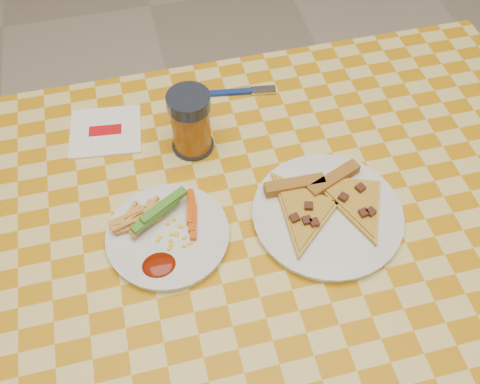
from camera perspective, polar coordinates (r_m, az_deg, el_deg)
The scene contains 9 objects.
ground at distance 1.57m, azimuth 0.20°, elevation -19.37°, with size 8.00×8.00×0.00m, color beige.
table at distance 0.94m, azimuth 0.32°, elevation -7.38°, with size 1.28×0.88×0.76m.
plate_left at distance 0.88m, azimuth -7.67°, elevation -4.69°, with size 0.20×0.20×0.01m, color silver.
plate_right at distance 0.91m, azimuth 9.27°, elevation -2.44°, with size 0.25×0.25×0.01m, color silver.
fries_veggies at distance 0.88m, azimuth -8.49°, elevation -3.46°, with size 0.16×0.15×0.04m.
pizza_slices at distance 0.90m, azimuth 9.20°, elevation -1.13°, with size 0.25×0.23×0.02m.
drink_glass at distance 0.96m, azimuth -5.28°, elevation 7.37°, with size 0.08×0.08×0.13m.
napkin at distance 1.05m, azimuth -14.15°, elevation 6.28°, with size 0.15×0.14×0.01m.
fork at distance 1.09m, azimuth -0.19°, elevation 10.65°, with size 0.16×0.04×0.01m.
Camera 1 is at (-0.11, -0.44, 1.51)m, focal length 40.00 mm.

